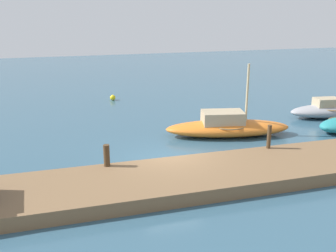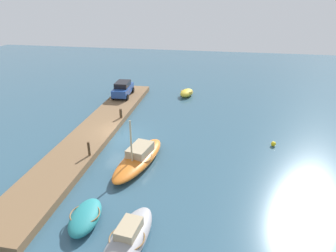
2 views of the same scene
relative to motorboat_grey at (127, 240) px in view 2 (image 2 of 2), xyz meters
name	(u,v)px [view 2 (image 2 of 2)]	position (x,y,z in m)	size (l,w,h in m)	color
ground_plane	(121,136)	(-11.76, -4.33, -0.47)	(84.00, 84.00, 0.00)	#33566B
dock_platform	(95,132)	(-11.76, -6.66, -0.21)	(26.57, 3.45, 0.53)	brown
motorboat_grey	(127,240)	(0.00, 0.00, 0.00)	(5.35, 2.34, 1.24)	#939399
rowboat_teal	(85,217)	(-1.25, -2.76, -0.06)	(3.16, 1.80, 0.81)	teal
sailboat_orange	(139,158)	(-7.68, -1.53, 0.04)	(6.93, 3.27, 3.85)	orange
dinghy_yellow	(187,93)	(-23.66, 0.01, -0.05)	(2.71, 1.91, 0.83)	gold
mooring_post_west	(121,113)	(-14.60, -5.18, 0.50)	(0.25, 0.25, 0.89)	#47331E
mooring_post_mid_west	(89,149)	(-7.35, -5.18, 0.60)	(0.18, 0.18, 1.08)	#47331E
parked_car	(123,89)	(-20.89, -7.00, 0.92)	(3.96, 2.03, 1.67)	#234793
marker_buoy	(273,144)	(-12.30, 8.53, -0.27)	(0.40, 0.40, 0.40)	yellow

